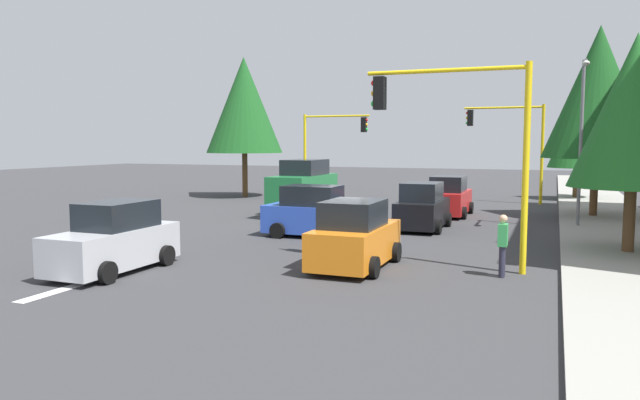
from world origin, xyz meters
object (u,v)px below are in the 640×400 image
object	(u,v)px
tree_roadside_mid	(598,92)
tree_opposite_side	(244,105)
tree_roadside_near	(635,111)
pedestrian_crossing	(503,244)
traffic_signal_far_right	(330,138)
street_lamp_curbside	(582,125)
car_blue	(316,214)
car_silver	(114,240)
car_red	(449,198)
tree_roadside_far	(578,132)
delivery_van_green	(303,190)
car_black	(422,208)
traffic_signal_far_left	(511,134)
car_orange	(355,237)
traffic_signal_near_left	(460,126)

from	to	relation	value
tree_roadside_mid	tree_opposite_side	bearing A→B (deg)	-100.78
tree_roadside_near	pedestrian_crossing	size ratio (longest dim) A/B	4.14
traffic_signal_far_right	street_lamp_curbside	bearing A→B (deg)	55.05
car_blue	car_silver	world-z (taller)	same
pedestrian_crossing	traffic_signal_far_right	bearing A→B (deg)	-148.41
car_red	car_silver	bearing A→B (deg)	-21.90
tree_roadside_mid	car_red	size ratio (longest dim) A/B	2.29
tree_opposite_side	tree_roadside_far	bearing A→B (deg)	106.31
delivery_van_green	tree_opposite_side	bearing A→B (deg)	-136.19
street_lamp_curbside	tree_roadside_mid	world-z (taller)	tree_roadside_mid
traffic_signal_far_right	car_silver	bearing A→B (deg)	5.84
traffic_signal_far_right	tree_roadside_mid	distance (m)	16.91
car_silver	car_black	xyz separation A→B (m)	(-11.30, 6.36, -0.00)
tree_opposite_side	tree_roadside_far	size ratio (longest dim) A/B	1.42
car_blue	traffic_signal_far_left	bearing A→B (deg)	159.46
car_red	car_blue	distance (m)	9.31
car_red	car_orange	size ratio (longest dim) A/B	1.02
tree_opposite_side	pedestrian_crossing	xyz separation A→B (m)	(18.60, 18.00, -5.15)
tree_roadside_far	car_blue	distance (m)	22.51
car_red	pedestrian_crossing	bearing A→B (deg)	15.36
pedestrian_crossing	car_red	bearing A→B (deg)	-164.64
traffic_signal_far_right	tree_roadside_far	size ratio (longest dim) A/B	0.85
traffic_signal_far_left	tree_opposite_side	size ratio (longest dim) A/B	0.63
street_lamp_curbside	delivery_van_green	xyz separation A→B (m)	(-0.44, -12.57, -3.07)
traffic_signal_near_left	car_blue	world-z (taller)	traffic_signal_near_left
car_red	tree_roadside_far	bearing A→B (deg)	151.86
car_blue	car_orange	bearing A→B (deg)	33.02
tree_roadside_far	car_orange	world-z (taller)	tree_roadside_far
tree_roadside_mid	delivery_van_green	xyz separation A→B (m)	(3.95, -13.37, -4.69)
pedestrian_crossing	car_black	bearing A→B (deg)	-154.29
car_blue	traffic_signal_far_right	bearing A→B (deg)	-161.38
tree_opposite_side	car_red	xyz separation A→B (m)	(5.44, 14.38, -5.16)
car_black	traffic_signal_far_right	bearing A→B (deg)	-145.00
street_lamp_curbside	tree_roadside_near	bearing A→B (deg)	13.05
street_lamp_curbside	pedestrian_crossing	distance (m)	10.99
tree_roadside_near	car_orange	bearing A→B (deg)	-57.20
tree_roadside_near	delivery_van_green	distance (m)	15.50
car_black	tree_opposite_side	bearing A→B (deg)	-126.79
car_orange	pedestrian_crossing	bearing A→B (deg)	94.16
traffic_signal_far_left	traffic_signal_near_left	world-z (taller)	traffic_signal_far_left
traffic_signal_far_right	traffic_signal_near_left	world-z (taller)	traffic_signal_near_left
tree_roadside_mid	traffic_signal_far_right	bearing A→B (deg)	-110.95
tree_roadside_far	car_orange	bearing A→B (deg)	-14.84
tree_opposite_side	car_orange	size ratio (longest dim) A/B	2.38
car_orange	car_silver	xyz separation A→B (m)	(2.98, -6.13, -0.00)
traffic_signal_near_left	pedestrian_crossing	world-z (taller)	traffic_signal_near_left
car_silver	pedestrian_crossing	xyz separation A→B (m)	(-3.28, 10.22, 0.01)
traffic_signal_far_right	traffic_signal_near_left	size ratio (longest dim) A/B	0.95
tree_opposite_side	tree_roadside_near	world-z (taller)	tree_opposite_side
traffic_signal_near_left	pedestrian_crossing	size ratio (longest dim) A/B	3.41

